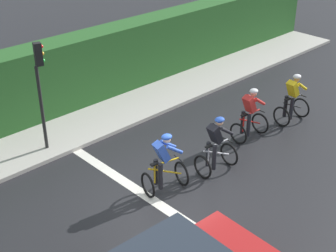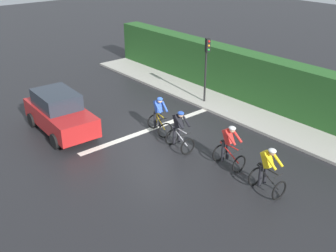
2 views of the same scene
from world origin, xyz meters
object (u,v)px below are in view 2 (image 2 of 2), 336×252
at_px(cyclist_mid, 179,131).
at_px(cyclist_fourth, 159,116).
at_px(car_red, 60,113).
at_px(traffic_light_near_crossing, 207,61).
at_px(cyclist_second, 229,147).
at_px(cyclist_lead, 267,171).

distance_m(cyclist_mid, cyclist_fourth, 1.67).
relative_size(cyclist_mid, car_red, 0.40).
height_order(cyclist_mid, cyclist_fourth, same).
bearing_deg(traffic_light_near_crossing, cyclist_mid, 33.19).
xyz_separation_m(cyclist_second, car_red, (3.37, -6.65, 0.08)).
height_order(cyclist_mid, traffic_light_near_crossing, traffic_light_near_crossing).
height_order(cyclist_lead, cyclist_fourth, same).
bearing_deg(car_red, cyclist_second, 116.88).
bearing_deg(cyclist_second, cyclist_lead, 82.21).
distance_m(cyclist_lead, car_red, 9.10).
bearing_deg(cyclist_lead, car_red, -70.01).
bearing_deg(cyclist_fourth, traffic_light_near_crossing, -164.35).
bearing_deg(cyclist_mid, traffic_light_near_crossing, -146.81).
height_order(cyclist_second, cyclist_fourth, same).
bearing_deg(cyclist_lead, cyclist_mid, -86.43).
height_order(cyclist_fourth, car_red, car_red).
xyz_separation_m(cyclist_lead, cyclist_fourth, (-0.06, -5.68, 0.00)).
bearing_deg(cyclist_fourth, cyclist_lead, 89.36).
bearing_deg(cyclist_lead, cyclist_fourth, -90.64).
height_order(cyclist_lead, traffic_light_near_crossing, traffic_light_near_crossing).
xyz_separation_m(cyclist_mid, cyclist_fourth, (-0.32, -1.64, 0.00)).
relative_size(cyclist_fourth, traffic_light_near_crossing, 0.50).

